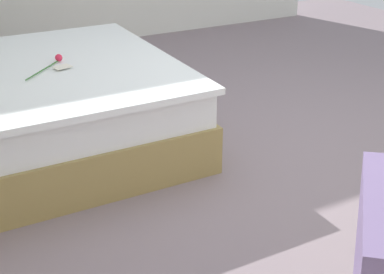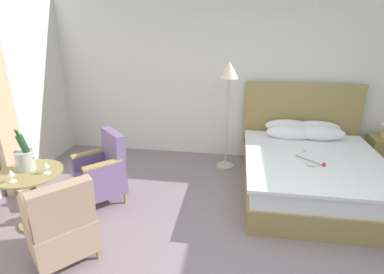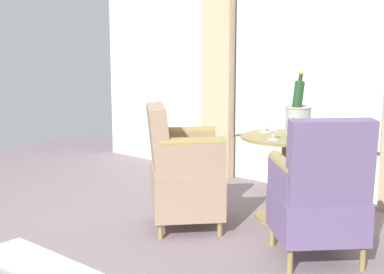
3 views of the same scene
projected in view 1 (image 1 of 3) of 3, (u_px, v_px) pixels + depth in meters
The scene contains 1 object.
ground_plane at pixel (280, 158), 3.54m from camera, with size 8.05×8.05×0.00m, color gray.
Camera 1 is at (-2.48, 1.99, 1.65)m, focal length 50.00 mm.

